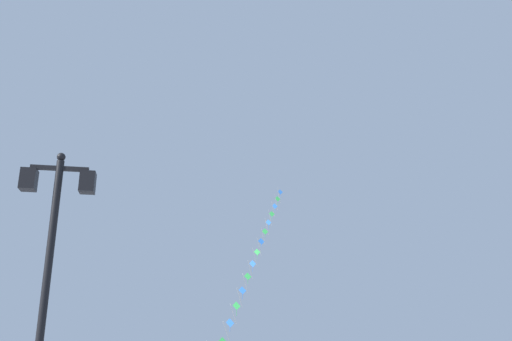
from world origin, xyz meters
The scene contains 2 objects.
twin_lantern_lamp_post centered at (-2.33, 9.31, 3.51)m, with size 1.34×0.28×5.09m.
kite_train centered at (5.07, 30.41, 6.91)m, with size 6.90×16.51×13.19m.
Camera 1 is at (-0.34, -0.96, 1.51)m, focal length 38.48 mm.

